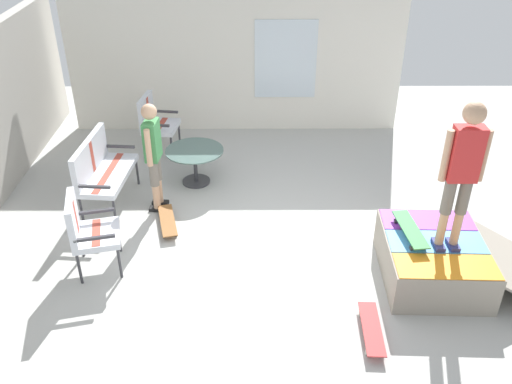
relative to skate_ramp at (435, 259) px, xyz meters
name	(u,v)px	position (x,y,z in m)	size (l,w,h in m)	color
ground_plane	(266,248)	(0.64, 2.03, -0.31)	(12.00, 12.00, 0.10)	#B2B2AD
house_facade	(236,64)	(4.43, 2.51, 0.97)	(0.23, 6.00, 2.47)	white
skate_ramp	(435,259)	(0.00, 0.00, 0.00)	(1.44, 1.91, 0.53)	gray
patio_bench	(100,166)	(1.71, 4.41, 0.35)	(1.29, 0.65, 1.02)	#38383D
patio_chair_near_house	(154,119)	(3.39, 3.89, 0.35)	(0.68, 0.62, 1.02)	#38383D
patio_chair_by_wall	(85,227)	(0.18, 4.22, 0.35)	(0.73, 0.68, 1.02)	#38383D
patio_table	(195,159)	(2.32, 3.11, 0.14)	(0.90, 0.90, 0.57)	#38383D
person_watching	(153,150)	(1.58, 3.59, 0.68)	(0.48, 0.26, 1.62)	black
person_skater	(463,167)	(-0.10, -0.04, 1.32)	(0.24, 0.48, 1.79)	navy
skateboard_by_bench	(167,221)	(1.10, 3.40, -0.18)	(0.82, 0.38, 0.10)	brown
skateboard_spare	(372,329)	(-0.97, 0.93, -0.18)	(0.81, 0.23, 0.10)	#B23838
skateboard_on_ramp	(410,230)	(0.12, 0.32, 0.35)	(0.82, 0.28, 0.10)	#3F8C4C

